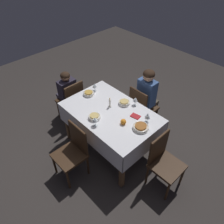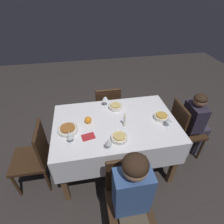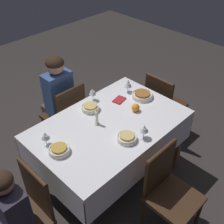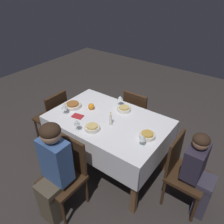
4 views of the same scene
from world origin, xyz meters
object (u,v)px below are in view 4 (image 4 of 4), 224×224
at_px(person_child_dark, 199,172).
at_px(bowl_west, 73,105).
at_px(person_adult_denim, 53,169).
at_px(bowl_east, 147,135).
at_px(wine_glass_south, 77,123).
at_px(chair_north, 138,114).
at_px(bowl_south, 92,127).
at_px(wine_glass_north, 120,98).
at_px(orange_fruit, 91,106).
at_px(dining_table, 108,126).
at_px(chair_east, 183,170).
at_px(chair_south, 66,172).
at_px(wine_glass_west, 64,106).
at_px(candle_centerpiece, 111,119).
at_px(wine_glass_east, 143,138).
at_px(napkin_red_folded, 78,116).
at_px(bowl_north, 124,109).
at_px(chair_west, 54,116).

xyz_separation_m(person_child_dark, bowl_west, (-1.66, -0.11, 0.26)).
relative_size(person_adult_denim, bowl_west, 5.31).
bearing_deg(bowl_east, wine_glass_south, -153.00).
height_order(chair_north, bowl_south, chair_north).
bearing_deg(wine_glass_north, chair_north, 77.88).
distance_m(person_adult_denim, orange_fruit, 0.97).
height_order(dining_table, bowl_east, bowl_east).
relative_size(chair_east, person_adult_denim, 0.75).
bearing_deg(dining_table, chair_north, 88.78).
xyz_separation_m(chair_south, person_adult_denim, (0.00, -0.15, 0.18)).
distance_m(chair_north, person_adult_denim, 1.58).
xyz_separation_m(person_adult_denim, wine_glass_south, (-0.12, 0.48, 0.22)).
distance_m(wine_glass_west, candle_centerpiece, 0.61).
bearing_deg(dining_table, wine_glass_south, -110.08).
xyz_separation_m(wine_glass_east, bowl_west, (-1.10, 0.12, -0.07)).
xyz_separation_m(wine_glass_south, candle_centerpiece, (0.23, 0.31, -0.04)).
relative_size(chair_north, wine_glass_north, 6.19).
relative_size(chair_east, wine_glass_west, 5.82).
xyz_separation_m(wine_glass_east, wine_glass_west, (-1.07, -0.05, 0.01)).
distance_m(wine_glass_south, wine_glass_east, 0.74).
distance_m(chair_south, person_child_dark, 1.38).
relative_size(dining_table, chair_east, 1.63).
relative_size(chair_south, bowl_south, 5.00).
relative_size(person_adult_denim, napkin_red_folded, 7.74).
bearing_deg(bowl_north, person_child_dark, -11.27).
bearing_deg(person_child_dark, bowl_west, 93.70).
distance_m(wine_glass_east, bowl_north, 0.68).
bearing_deg(chair_south, wine_glass_south, 109.53).
bearing_deg(wine_glass_north, bowl_east, -31.58).
height_order(wine_glass_south, bowl_west, wine_glass_south).
relative_size(chair_west, bowl_south, 5.00).
bearing_deg(person_child_dark, chair_north, 59.16).
relative_size(chair_east, bowl_west, 3.99).
xyz_separation_m(wine_glass_west, orange_fruit, (0.19, 0.27, -0.06)).
height_order(person_adult_denim, bowl_north, person_adult_denim).
height_order(chair_south, chair_east, same).
distance_m(wine_glass_east, candle_centerpiece, 0.49).
distance_m(wine_glass_east, bowl_west, 1.11).
xyz_separation_m(chair_north, wine_glass_east, (0.55, -0.89, 0.40)).
bearing_deg(chair_south, chair_east, 37.81).
bearing_deg(napkin_red_folded, person_child_dark, 9.28).
distance_m(wine_glass_east, orange_fruit, 0.90).
distance_m(person_adult_denim, person_child_dark, 1.47).
xyz_separation_m(bowl_south, wine_glass_north, (-0.05, 0.62, 0.08)).
bearing_deg(orange_fruit, chair_west, -169.80).
xyz_separation_m(person_child_dark, candle_centerpiece, (-1.03, -0.12, 0.29)).
height_order(chair_west, person_child_dark, person_child_dark).
bearing_deg(dining_table, person_child_dark, 2.58).
distance_m(chair_north, person_child_dark, 1.29).
relative_size(person_child_dark, bowl_east, 5.75).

